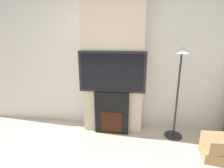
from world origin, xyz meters
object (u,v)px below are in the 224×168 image
at_px(floor_lamp, 180,73).
at_px(fireplace, 112,112).
at_px(television, 112,72).
at_px(box_stack, 217,148).

bearing_deg(floor_lamp, fireplace, 179.67).
bearing_deg(television, box_stack, -18.42).
bearing_deg(box_stack, television, 161.58).
bearing_deg(box_stack, fireplace, 161.52).
distance_m(fireplace, box_stack, 1.70).
xyz_separation_m(television, box_stack, (1.60, -0.53, -0.97)).
relative_size(fireplace, television, 0.68).
xyz_separation_m(television, floor_lamp, (1.10, -0.00, 0.02)).
xyz_separation_m(fireplace, box_stack, (1.60, -0.53, -0.22)).
bearing_deg(floor_lamp, television, 179.78).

